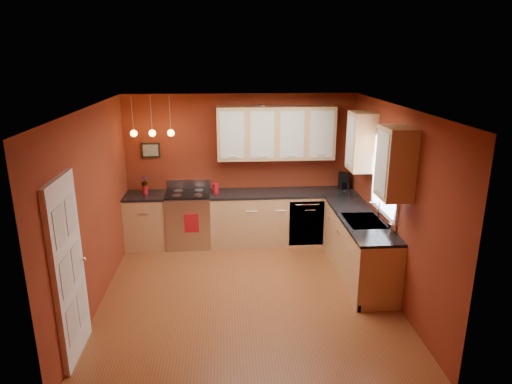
{
  "coord_description": "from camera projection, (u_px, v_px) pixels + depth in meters",
  "views": [
    {
      "loc": [
        -0.27,
        -5.74,
        3.25
      ],
      "look_at": [
        0.19,
        1.0,
        1.19
      ],
      "focal_mm": 32.0,
      "sensor_mm": 36.0,
      "label": 1
    }
  ],
  "objects": [
    {
      "name": "red_canister",
      "position": [
        215.0,
        188.0,
        7.82
      ],
      "size": [
        0.12,
        0.12,
        0.18
      ],
      "color": "#A4111A",
      "rests_on": "counter_back_right"
    },
    {
      "name": "window",
      "position": [
        386.0,
        170.0,
        6.37
      ],
      "size": [
        0.06,
        1.02,
        1.22
      ],
      "color": "white",
      "rests_on": "wall_right"
    },
    {
      "name": "dishwasher_front",
      "position": [
        306.0,
        223.0,
        7.83
      ],
      "size": [
        0.6,
        0.02,
        0.8
      ],
      "primitive_type": "cube",
      "color": "#BABABF",
      "rests_on": "base_cabinets_back_right"
    },
    {
      "name": "dish_towel",
      "position": [
        191.0,
        223.0,
        7.64
      ],
      "size": [
        0.24,
        0.02,
        0.33
      ],
      "primitive_type": "cube",
      "color": "#A4111A",
      "rests_on": "gas_range"
    },
    {
      "name": "wall_front",
      "position": [
        258.0,
        282.0,
        4.06
      ],
      "size": [
        4.0,
        0.02,
        2.6
      ],
      "primitive_type": "cube",
      "color": "maroon",
      "rests_on": "floor"
    },
    {
      "name": "base_cabinets_right",
      "position": [
        358.0,
        248.0,
        6.85
      ],
      "size": [
        0.6,
        2.1,
        0.9
      ],
      "primitive_type": "cube",
      "color": "tan",
      "rests_on": "floor"
    },
    {
      "name": "soap_pump",
      "position": [
        392.0,
        226.0,
        6.11
      ],
      "size": [
        0.08,
        0.09,
        0.18
      ],
      "primitive_type": "imported",
      "rotation": [
        0.0,
        0.0,
        -0.03
      ],
      "color": "white",
      "rests_on": "counter_right"
    },
    {
      "name": "wall_picture",
      "position": [
        151.0,
        150.0,
        7.84
      ],
      "size": [
        0.32,
        0.03,
        0.26
      ],
      "primitive_type": "cube",
      "color": "black",
      "rests_on": "wall_back"
    },
    {
      "name": "counter_back_left",
      "position": [
        145.0,
        196.0,
        7.78
      ],
      "size": [
        0.7,
        0.62,
        0.04
      ],
      "primitive_type": "cube",
      "color": "black",
      "rests_on": "base_cabinets_back_left"
    },
    {
      "name": "sink",
      "position": [
        363.0,
        222.0,
        6.58
      ],
      "size": [
        0.5,
        0.7,
        0.33
      ],
      "color": "gray",
      "rests_on": "counter_right"
    },
    {
      "name": "red_vase",
      "position": [
        145.0,
        190.0,
        7.8
      ],
      "size": [
        0.09,
        0.09,
        0.15
      ],
      "primitive_type": "cylinder",
      "color": "#A4111A",
      "rests_on": "counter_back_left"
    },
    {
      "name": "base_cabinets_back_left",
      "position": [
        147.0,
        221.0,
        7.92
      ],
      "size": [
        0.7,
        0.6,
        0.9
      ],
      "primitive_type": "cube",
      "color": "tan",
      "rests_on": "floor"
    },
    {
      "name": "counter_back_right",
      "position": [
        283.0,
        193.0,
        7.94
      ],
      "size": [
        2.54,
        0.62,
        0.04
      ],
      "primitive_type": "cube",
      "color": "black",
      "rests_on": "base_cabinets_back_right"
    },
    {
      "name": "counter_right",
      "position": [
        360.0,
        218.0,
        6.72
      ],
      "size": [
        0.62,
        2.1,
        0.04
      ],
      "primitive_type": "cube",
      "color": "black",
      "rests_on": "base_cabinets_right"
    },
    {
      "name": "upper_cabinets_right",
      "position": [
        377.0,
        151.0,
        6.31
      ],
      "size": [
        0.35,
        1.95,
        0.9
      ],
      "primitive_type": "cube",
      "color": "tan",
      "rests_on": "wall_right"
    },
    {
      "name": "gas_range",
      "position": [
        189.0,
        219.0,
        7.96
      ],
      "size": [
        0.76,
        0.64,
        1.11
      ],
      "color": "#BABABF",
      "rests_on": "floor"
    },
    {
      "name": "upper_cabinets_back",
      "position": [
        276.0,
        133.0,
        7.75
      ],
      "size": [
        2.0,
        0.35,
        0.9
      ],
      "primitive_type": "cube",
      "color": "tan",
      "rests_on": "wall_back"
    },
    {
      "name": "base_cabinets_back_right",
      "position": [
        283.0,
        218.0,
        8.08
      ],
      "size": [
        2.54,
        0.6,
        0.9
      ],
      "primitive_type": "cube",
      "color": "tan",
      "rests_on": "floor"
    },
    {
      "name": "wall_back",
      "position": [
        241.0,
        168.0,
        8.07
      ],
      "size": [
        4.0,
        0.02,
        2.6
      ],
      "primitive_type": "cube",
      "color": "maroon",
      "rests_on": "floor"
    },
    {
      "name": "coffee_maker",
      "position": [
        344.0,
        181.0,
        8.1
      ],
      "size": [
        0.24,
        0.24,
        0.28
      ],
      "rotation": [
        0.0,
        0.0,
        -0.34
      ],
      "color": "black",
      "rests_on": "counter_back_right"
    },
    {
      "name": "floor",
      "position": [
        247.0,
        293.0,
        6.44
      ],
      "size": [
        4.2,
        4.2,
        0.0
      ],
      "primitive_type": "plane",
      "color": "brown",
      "rests_on": "ground"
    },
    {
      "name": "wall_left",
      "position": [
        93.0,
        210.0,
        5.93
      ],
      "size": [
        0.02,
        4.2,
        2.6
      ],
      "primitive_type": "cube",
      "color": "maroon",
      "rests_on": "floor"
    },
    {
      "name": "wall_right",
      "position": [
        393.0,
        203.0,
        6.2
      ],
      "size": [
        0.02,
        4.2,
        2.6
      ],
      "primitive_type": "cube",
      "color": "maroon",
      "rests_on": "floor"
    },
    {
      "name": "pendant_lights",
      "position": [
        152.0,
        133.0,
        7.43
      ],
      "size": [
        0.71,
        0.11,
        0.66
      ],
      "color": "gray",
      "rests_on": "ceiling"
    },
    {
      "name": "ceiling",
      "position": [
        246.0,
        108.0,
        5.68
      ],
      "size": [
        4.0,
        4.2,
        0.02
      ],
      "primitive_type": "cube",
      "color": "silver",
      "rests_on": "wall_back"
    },
    {
      "name": "door_left_wall",
      "position": [
        69.0,
        270.0,
        4.87
      ],
      "size": [
        0.12,
        0.82,
        2.05
      ],
      "color": "white",
      "rests_on": "floor"
    },
    {
      "name": "flowers",
      "position": [
        144.0,
        181.0,
        7.75
      ],
      "size": [
        0.12,
        0.12,
        0.18
      ],
      "primitive_type": "imported",
      "rotation": [
        0.0,
        0.0,
        0.15
      ],
      "color": "#A4111A",
      "rests_on": "red_vase"
    }
  ]
}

